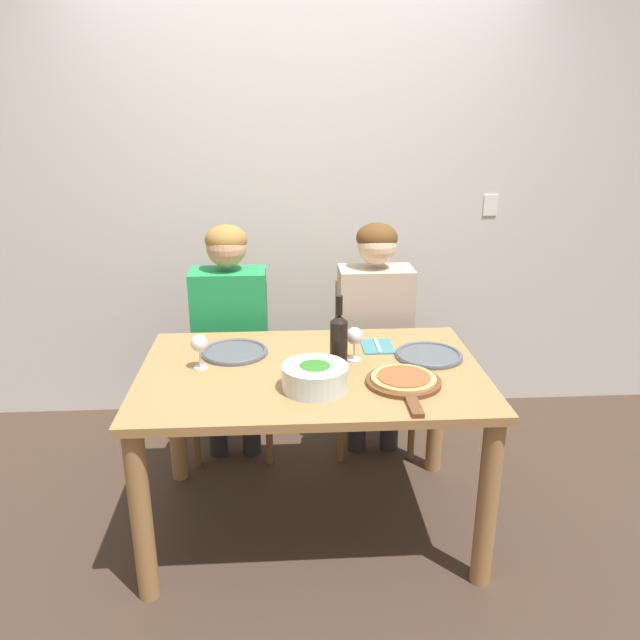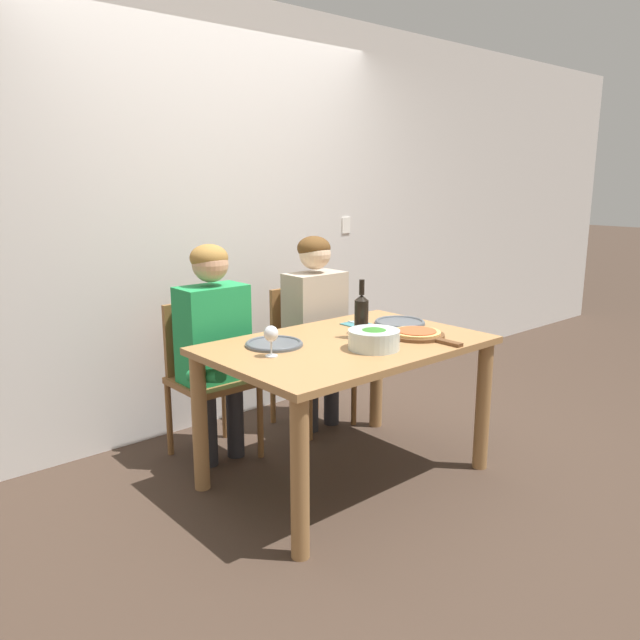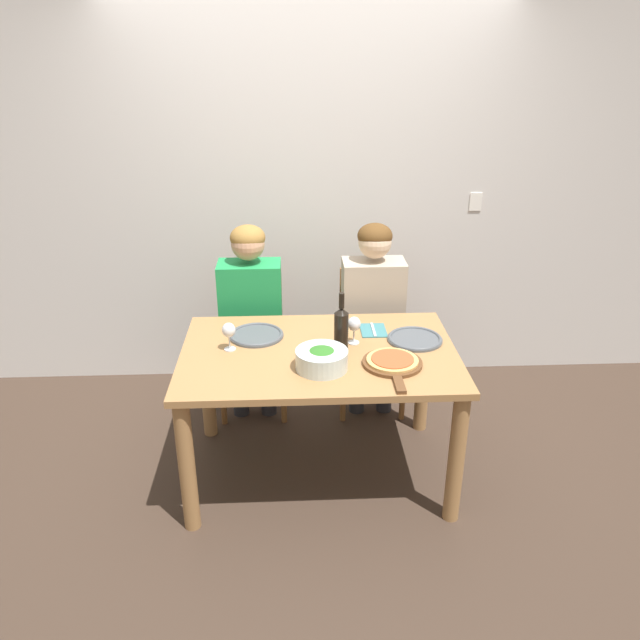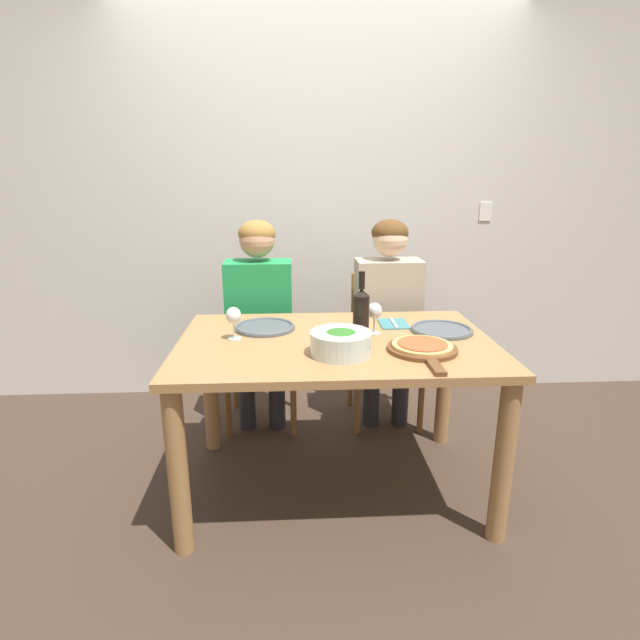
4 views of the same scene
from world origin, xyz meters
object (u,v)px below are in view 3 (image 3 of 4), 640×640
dinner_plate_right (415,339)px  wine_glass_left (229,331)px  person_man (373,302)px  wine_bottle (341,328)px  dinner_plate_left (256,335)px  wine_glass_right (354,325)px  chair_right (370,332)px  fork_on_napkin (373,330)px  chair_left (253,335)px  pizza_on_board (393,363)px  person_woman (251,304)px  broccoli_bowl (322,359)px

dinner_plate_right → wine_glass_left: wine_glass_left is taller
person_man → wine_bottle: 0.71m
dinner_plate_left → wine_glass_right: wine_glass_right is taller
dinner_plate_left → wine_glass_left: bearing=-130.7°
chair_right → wine_bottle: size_ratio=2.85×
person_man → dinner_plate_right: bearing=-75.0°
dinner_plate_left → wine_bottle: bearing=-21.6°
wine_bottle → fork_on_napkin: wine_bottle is taller
person_man → dinner_plate_left: 0.84m
dinner_plate_left → dinner_plate_right: (0.85, -0.09, 0.00)m
chair_right → fork_on_napkin: 0.61m
chair_left → pizza_on_board: 1.24m
dinner_plate_left → pizza_on_board: 0.78m
chair_left → dinner_plate_left: chair_left is taller
person_woman → wine_glass_right: bearing=-45.3°
person_woman → wine_glass_right: person_woman is taller
wine_bottle → pizza_on_board: size_ratio=0.72×
broccoli_bowl → fork_on_napkin: size_ratio=1.43×
dinner_plate_left → wine_glass_left: size_ratio=1.95×
chair_left → wine_glass_right: size_ratio=5.93×
chair_left → pizza_on_board: (0.74, -0.95, 0.28)m
dinner_plate_left → wine_glass_right: 0.54m
chair_right → fork_on_napkin: size_ratio=4.98×
wine_bottle → wine_glass_right: (0.07, 0.07, -0.02)m
broccoli_bowl → wine_glass_left: wine_glass_left is taller
dinner_plate_right → person_man: bearing=105.0°
person_man → wine_glass_right: size_ratio=8.24×
person_man → broccoli_bowl: (-0.36, -0.85, 0.06)m
person_man → dinner_plate_left: size_ratio=4.23×
chair_right → wine_glass_right: wine_glass_right is taller
wine_bottle → wine_glass_right: 0.10m
wine_glass_left → fork_on_napkin: (0.77, 0.19, -0.10)m
wine_bottle → fork_on_napkin: 0.32m
wine_glass_right → dinner_plate_left: bearing=168.3°
dinner_plate_left → pizza_on_board: (0.69, -0.36, 0.01)m
broccoli_bowl → dinner_plate_right: broccoli_bowl is taller
chair_right → dinner_plate_left: 0.95m
dinner_plate_right → fork_on_napkin: dinner_plate_right is taller
broccoli_bowl → wine_glass_right: (0.18, 0.27, 0.05)m
pizza_on_board → fork_on_napkin: pizza_on_board is taller
chair_left → chair_right: bearing=0.0°
wine_glass_left → wine_glass_right: 0.65m
person_woman → dinner_plate_right: 1.07m
pizza_on_board → person_woman: bearing=131.5°
chair_right → chair_left: bearing=180.0°
chair_left → wine_glass_left: wine_glass_left is taller
wine_bottle → dinner_plate_right: 0.43m
chair_left → wine_glass_right: wine_glass_right is taller
wine_bottle → broccoli_bowl: (-0.11, -0.20, -0.07)m
person_woman → chair_right: bearing=8.0°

